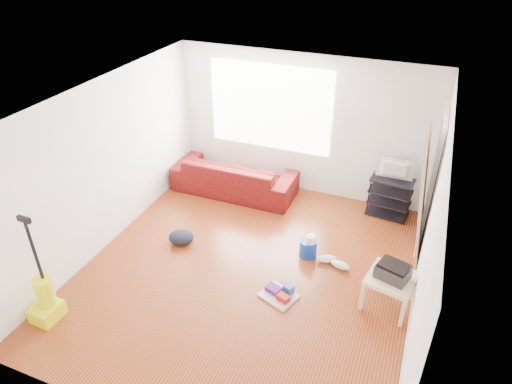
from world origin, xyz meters
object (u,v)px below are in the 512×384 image
at_px(cleaning_tray, 280,294).
at_px(vacuum, 45,300).
at_px(tv_stand, 390,197).
at_px(side_table, 391,282).
at_px(bucket, 308,255).
at_px(sofa, 235,191).
at_px(backpack, 182,243).

xyz_separation_m(cleaning_tray, vacuum, (-2.60, -1.41, 0.23)).
height_order(tv_stand, side_table, tv_stand).
distance_m(bucket, vacuum, 3.62).
xyz_separation_m(side_table, vacuum, (-3.95, -1.80, -0.12)).
xyz_separation_m(tv_stand, side_table, (0.30, -2.14, 0.05)).
xyz_separation_m(bucket, vacuum, (-2.71, -2.39, 0.28)).
distance_m(side_table, cleaning_tray, 1.44).
bearing_deg(sofa, bucket, 144.20).
relative_size(tv_stand, vacuum, 0.48).
distance_m(side_table, backpack, 3.18).
xyz_separation_m(tv_stand, vacuum, (-3.65, -3.94, -0.07)).
height_order(side_table, vacuum, vacuum).
distance_m(cleaning_tray, backpack, 1.88).
bearing_deg(sofa, cleaning_tray, 126.42).
bearing_deg(cleaning_tray, tv_stand, 67.54).
xyz_separation_m(bucket, backpack, (-1.91, -0.45, 0.00)).
bearing_deg(tv_stand, backpack, -138.78).
distance_m(tv_stand, vacuum, 5.37).
bearing_deg(cleaning_tray, side_table, 16.22).
relative_size(side_table, backpack, 1.73).
xyz_separation_m(sofa, tv_stand, (2.72, 0.27, 0.35)).
bearing_deg(backpack, vacuum, -131.27).
bearing_deg(sofa, tv_stand, -174.32).
relative_size(sofa, backpack, 5.69).
bearing_deg(side_table, tv_stand, 97.98).
height_order(cleaning_tray, backpack, cleaning_tray).
xyz_separation_m(cleaning_tray, backpack, (-1.80, 0.54, -0.05)).
xyz_separation_m(side_table, cleaning_tray, (-1.35, -0.39, -0.35)).
bearing_deg(bucket, cleaning_tray, -95.90).
relative_size(sofa, side_table, 3.29).
bearing_deg(side_table, sofa, 148.19).
bearing_deg(tv_stand, cleaning_tray, -106.23).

